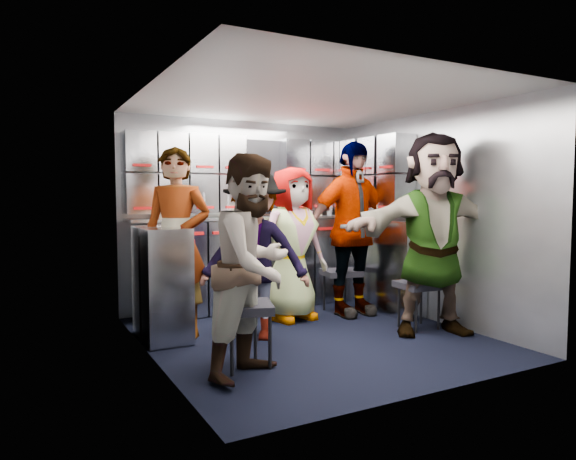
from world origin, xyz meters
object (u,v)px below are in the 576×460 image
attendant_arc_a (254,266)px  attendant_arc_d (351,229)px  jump_seat_near_right (419,287)px  attendant_arc_b (255,255)px  jump_seat_near_left (244,311)px  attendant_standing (177,243)px  attendant_arc_c (292,244)px  attendant_arc_e (434,233)px  jump_seat_center (284,280)px  jump_seat_mid_right (341,275)px  jump_seat_mid_left (247,295)px

attendant_arc_a → attendant_arc_d: size_ratio=0.85×
jump_seat_near_right → attendant_arc_b: 1.61m
jump_seat_near_left → attendant_arc_b: attendant_arc_b is taller
jump_seat_near_right → attendant_arc_a: 1.98m
attendant_standing → attendant_arc_d: size_ratio=0.93×
attendant_arc_b → attendant_arc_c: bearing=67.2°
jump_seat_near_right → attendant_arc_e: size_ratio=0.24×
jump_seat_center → attendant_arc_d: size_ratio=0.25×
attendant_standing → attendant_arc_e: attendant_arc_e is taller
jump_seat_mid_right → attendant_arc_d: 0.54m
jump_seat_mid_right → attendant_arc_e: size_ratio=0.25×
jump_seat_mid_right → attendant_arc_e: bearing=-78.0°
attendant_arc_a → jump_seat_near_left: bearing=59.4°
jump_seat_center → jump_seat_near_right: (0.89, -1.07, 0.01)m
attendant_arc_a → attendant_arc_e: (1.90, 0.23, 0.14)m
attendant_arc_c → attendant_standing: bearing=176.2°
jump_seat_center → jump_seat_near_left: bearing=-127.9°
jump_seat_mid_left → attendant_arc_c: 0.80m
attendant_arc_b → jump_seat_center: bearing=76.5°
jump_seat_near_left → attendant_arc_d: size_ratio=0.28×
jump_seat_near_left → jump_seat_mid_right: (1.66, 1.19, -0.02)m
jump_seat_near_right → attendant_arc_c: (-0.89, 0.89, 0.38)m
jump_seat_near_left → attendant_arc_a: (0.00, -0.18, 0.35)m
jump_seat_near_right → attendant_arc_b: (-1.51, 0.43, 0.35)m
jump_seat_mid_left → jump_seat_mid_right: (1.27, 0.35, 0.04)m
jump_seat_near_right → attendant_arc_c: bearing=135.0°
jump_seat_mid_left → jump_seat_center: 0.78m
jump_seat_near_right → attendant_arc_d: 0.96m
jump_seat_near_left → jump_seat_mid_right: 2.04m
attendant_arc_a → jump_seat_near_right: bearing=-18.5°
jump_seat_center → jump_seat_mid_right: 0.66m
jump_seat_near_left → attendant_arc_e: bearing=1.5°
jump_seat_center → attendant_arc_b: size_ratio=0.31×
attendant_standing → attendant_arc_b: 0.71m
attendant_standing → attendant_arc_e: bearing=10.6°
jump_seat_near_left → attendant_arc_e: (1.90, 0.05, 0.50)m
jump_seat_mid_left → attendant_standing: 0.79m
jump_seat_mid_right → attendant_arc_c: attendant_arc_c is taller
attendant_arc_b → attendant_arc_d: size_ratio=0.81×
jump_seat_center → jump_seat_mid_right: bearing=-10.0°
jump_seat_mid_left → jump_seat_near_right: 1.63m
jump_seat_center → jump_seat_mid_right: (0.65, -0.11, 0.02)m
jump_seat_mid_right → jump_seat_near_right: bearing=-75.8°
jump_seat_near_left → jump_seat_center: (1.01, 1.30, -0.04)m
jump_seat_mid_left → jump_seat_mid_right: 1.32m
jump_seat_near_left → attendant_arc_c: size_ratio=0.33×
attendant_standing → attendant_arc_e: 2.32m
jump_seat_center → attendant_arc_c: bearing=-90.0°
jump_seat_mid_right → attendant_arc_b: bearing=-157.5°
jump_seat_mid_left → attendant_arc_a: bearing=-110.9°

